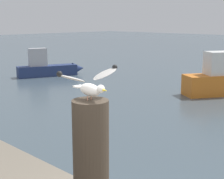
# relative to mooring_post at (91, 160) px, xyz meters

# --- Properties ---
(mooring_post) EXTENTS (0.30, 0.30, 1.02)m
(mooring_post) POSITION_rel_mooring_post_xyz_m (0.00, 0.00, 0.00)
(mooring_post) COLOR #382D23
(mooring_post) RESTS_ON harbor_quay
(seagull) EXTENTS (0.39, 0.59, 0.26)m
(seagull) POSITION_rel_mooring_post_xyz_m (0.00, -0.00, 0.64)
(seagull) COLOR tan
(seagull) RESTS_ON mooring_post
(boat_navy) EXTENTS (1.92, 3.60, 1.50)m
(boat_navy) POSITION_rel_mooring_post_xyz_m (-12.87, 8.83, -1.39)
(boat_navy) COLOR navy
(boat_navy) RESTS_ON ground_plane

